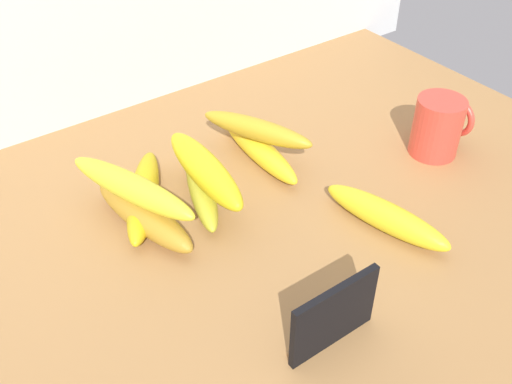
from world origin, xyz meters
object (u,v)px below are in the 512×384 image
banana_2 (144,195)px  banana_7 (132,187)px  banana_3 (144,216)px  banana_4 (259,150)px  banana_5 (257,129)px  banana_0 (201,189)px  coffee_mug (439,126)px  banana_6 (205,169)px  banana_1 (386,216)px  chalkboard_sign (333,318)px

banana_2 → banana_7: size_ratio=0.95×
banana_3 → banana_4: (21.10, 3.70, -0.31)cm
banana_2 → banana_4: bearing=-0.8°
banana_3 → banana_5: bearing=11.0°
banana_0 → banana_7: 10.57cm
banana_7 → coffee_mug: bearing=-14.7°
banana_5 → coffee_mug: bearing=-31.7°
coffee_mug → banana_6: 36.15cm
banana_0 → banana_1: 25.05cm
chalkboard_sign → banana_5: (13.29, 31.84, 1.36)cm
banana_7 → chalkboard_sign: bearing=-74.5°
banana_0 → banana_7: bearing=176.3°
banana_2 → banana_5: bearing=0.4°
chalkboard_sign → banana_0: bearing=87.0°
banana_4 → banana_7: size_ratio=0.94×
banana_0 → coffee_mug: bearing=-17.6°
banana_1 → banana_4: (-4.25, 21.97, -0.14)cm
banana_4 → banana_3: bearing=-170.1°
banana_6 → banana_4: bearing=18.0°
coffee_mug → banana_5: coffee_mug is taller
chalkboard_sign → coffee_mug: (36.45, 17.54, 0.67)cm
banana_1 → chalkboard_sign: bearing=-151.8°
chalkboard_sign → coffee_mug: coffee_mug is taller
banana_1 → banana_7: bearing=142.6°
chalkboard_sign → banana_7: bearing=105.5°
coffee_mug → banana_2: bearing=161.4°
banana_6 → chalkboard_sign: bearing=-93.6°
banana_7 → banana_3: bearing=-72.6°
banana_1 → banana_2: bearing=136.5°
chalkboard_sign → banana_7: chalkboard_sign is taller
banana_5 → banana_4: bearing=-65.7°
banana_0 → chalkboard_sign: bearing=-93.0°
chalkboard_sign → banana_6: bearing=86.4°
banana_2 → banana_5: 19.24cm
banana_6 → banana_7: size_ratio=0.92×
chalkboard_sign → banana_7: 30.39cm
coffee_mug → chalkboard_sign: bearing=-154.3°
banana_1 → banana_5: size_ratio=1.02×
banana_3 → banana_4: size_ratio=0.96×
banana_2 → banana_0: bearing=-23.5°
banana_6 → banana_3: bearing=179.3°
coffee_mug → banana_2: 44.51cm
coffee_mug → banana_5: size_ratio=0.51×
chalkboard_sign → banana_2: size_ratio=0.56×
banana_5 → banana_1: bearing=-78.8°
banana_0 → banana_7: size_ratio=0.86×
banana_0 → banana_3: (-9.15, -0.83, 0.44)cm
banana_5 → banana_6: bearing=-160.0°
banana_1 → banana_0: bearing=130.3°
coffee_mug → banana_6: (-34.70, 10.10, 0.96)cm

